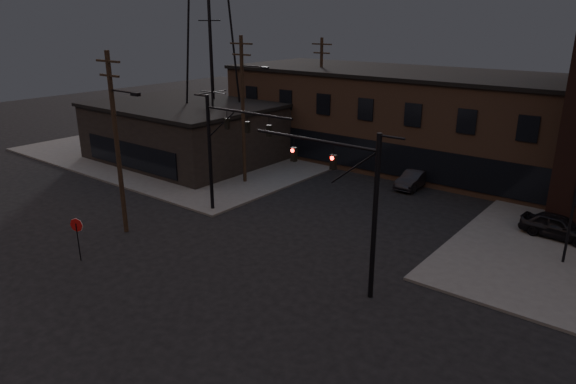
% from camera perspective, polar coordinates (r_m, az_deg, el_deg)
% --- Properties ---
extents(ground, '(140.00, 140.00, 0.00)m').
position_cam_1_polar(ground, '(25.89, -8.91, -10.85)').
color(ground, black).
rests_on(ground, ground).
extents(sidewalk_nw, '(30.00, 30.00, 0.15)m').
position_cam_1_polar(sidewalk_nw, '(55.12, -7.92, 5.34)').
color(sidewalk_nw, '#474744').
rests_on(sidewalk_nw, ground).
extents(building_row, '(40.00, 12.00, 8.00)m').
position_cam_1_polar(building_row, '(46.99, 16.73, 7.30)').
color(building_row, brown).
rests_on(building_row, ground).
extents(building_left, '(16.00, 12.00, 5.00)m').
position_cam_1_polar(building_left, '(49.23, -11.45, 6.43)').
color(building_left, black).
rests_on(building_left, ground).
extents(traffic_signal_near, '(7.12, 0.24, 8.00)m').
position_cam_1_polar(traffic_signal_near, '(23.93, 7.34, -0.32)').
color(traffic_signal_near, black).
rests_on(traffic_signal_near, ground).
extents(traffic_signal_far, '(7.12, 0.24, 8.00)m').
position_cam_1_polar(traffic_signal_far, '(33.82, -7.25, 5.48)').
color(traffic_signal_far, black).
rests_on(traffic_signal_far, ground).
extents(stop_sign, '(0.72, 0.33, 2.48)m').
position_cam_1_polar(stop_sign, '(30.08, -22.41, -3.87)').
color(stop_sign, black).
rests_on(stop_sign, ground).
extents(utility_pole_near, '(3.70, 0.28, 11.00)m').
position_cam_1_polar(utility_pole_near, '(32.05, -18.46, 5.49)').
color(utility_pole_near, black).
rests_on(utility_pole_near, ground).
extents(utility_pole_mid, '(3.70, 0.28, 11.50)m').
position_cam_1_polar(utility_pole_mid, '(40.36, -4.97, 9.32)').
color(utility_pole_mid, black).
rests_on(utility_pole_mid, ground).
extents(utility_pole_far, '(2.20, 0.28, 11.00)m').
position_cam_1_polar(utility_pole_far, '(50.33, 3.66, 10.82)').
color(utility_pole_far, black).
rests_on(utility_pole_far, ground).
extents(transmission_tower, '(7.00, 7.00, 25.00)m').
position_cam_1_polar(transmission_tower, '(48.00, -8.71, 18.32)').
color(transmission_tower, black).
rests_on(transmission_tower, ground).
extents(parked_car_lot_a, '(4.37, 2.08, 1.44)m').
position_cam_1_polar(parked_car_lot_a, '(34.79, 27.81, -3.38)').
color(parked_car_lot_a, black).
rests_on(parked_car_lot_a, sidewalk_ne).
extents(car_crossing, '(1.51, 4.23, 1.39)m').
position_cam_1_polar(car_crossing, '(41.55, 13.81, 1.41)').
color(car_crossing, black).
rests_on(car_crossing, ground).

